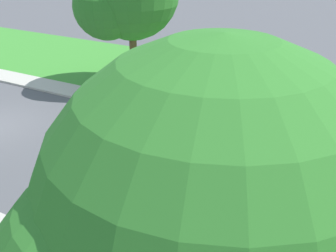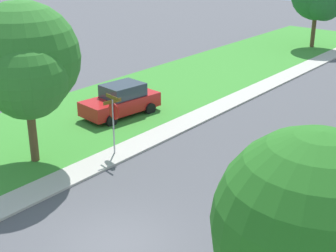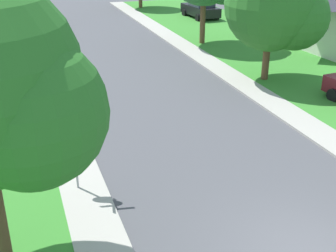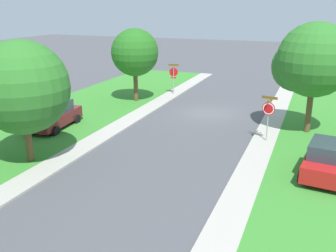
% 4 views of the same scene
% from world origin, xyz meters
% --- Properties ---
extents(ground_plane, '(120.00, 120.00, 0.00)m').
position_xyz_m(ground_plane, '(0.00, 0.00, 0.00)').
color(ground_plane, '#4C4C51').
extents(sidewalk_west, '(1.40, 56.00, 0.10)m').
position_xyz_m(sidewalk_west, '(-4.70, 12.00, 0.05)').
color(sidewalk_west, '#ADA89E').
rests_on(sidewalk_west, ground).
extents(lawn_west, '(8.00, 56.00, 0.08)m').
position_xyz_m(lawn_west, '(-9.40, 12.00, 0.04)').
color(lawn_west, '#38842D').
rests_on(lawn_west, ground).
extents(stop_sign_far_corner, '(0.91, 0.91, 2.77)m').
position_xyz_m(stop_sign_far_corner, '(-4.84, 4.83, 1.89)').
color(stop_sign_far_corner, '#9E9EA3').
rests_on(stop_sign_far_corner, ground).
extents(car_red_behind_trees, '(2.44, 4.49, 1.76)m').
position_xyz_m(car_red_behind_trees, '(-8.11, 8.64, 0.87)').
color(car_red_behind_trees, red).
rests_on(car_red_behind_trees, ground).
extents(tree_corner_large, '(4.11, 3.83, 5.98)m').
position_xyz_m(tree_corner_large, '(6.87, -1.47, 3.93)').
color(tree_corner_large, brown).
rests_on(tree_corner_large, ground).
extents(tree_sidewalk_far, '(4.84, 4.50, 6.86)m').
position_xyz_m(tree_sidewalk_far, '(-6.74, 1.96, 4.45)').
color(tree_sidewalk_far, brown).
rests_on(tree_sidewalk_far, ground).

